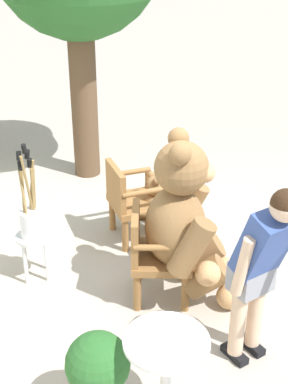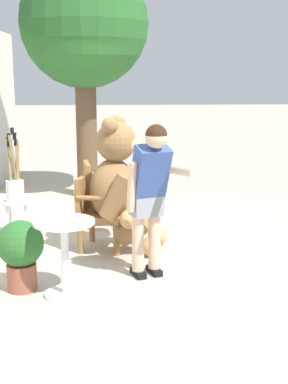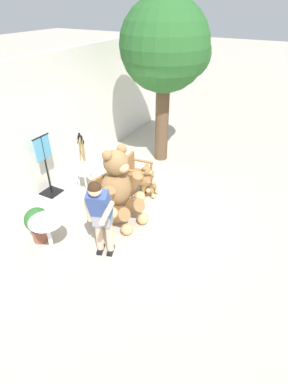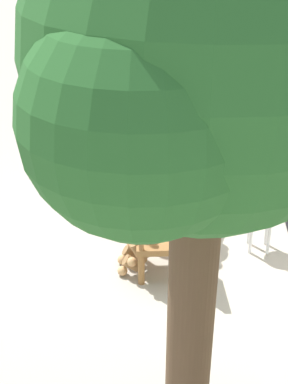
% 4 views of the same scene
% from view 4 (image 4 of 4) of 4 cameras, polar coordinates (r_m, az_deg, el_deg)
% --- Properties ---
extents(ground_plane, '(60.00, 60.00, 0.00)m').
position_cam_4_polar(ground_plane, '(6.33, -1.50, -5.30)').
color(ground_plane, '#B2A899').
extents(wooden_chair_left, '(0.67, 0.64, 0.86)m').
position_cam_4_polar(wooden_chair_left, '(6.49, 2.80, 0.37)').
color(wooden_chair_left, olive).
rests_on(wooden_chair_left, ground).
extents(wooden_chair_right, '(0.62, 0.59, 0.86)m').
position_cam_4_polar(wooden_chair_right, '(5.62, 2.40, -4.48)').
color(wooden_chair_right, olive).
rests_on(wooden_chair_right, ground).
extents(teddy_bear_large, '(0.97, 0.97, 1.55)m').
position_cam_4_polar(teddy_bear_large, '(6.40, 0.54, 2.96)').
color(teddy_bear_large, olive).
rests_on(teddy_bear_large, ground).
extents(teddy_bear_small, '(0.44, 0.43, 0.73)m').
position_cam_4_polar(teddy_bear_small, '(5.68, -0.47, -5.32)').
color(teddy_bear_small, olive).
rests_on(teddy_bear_small, ground).
extents(person_visitor, '(0.69, 0.65, 1.56)m').
position_cam_4_polar(person_visitor, '(7.23, -1.10, 7.43)').
color(person_visitor, black).
rests_on(person_visitor, ground).
extents(white_stool, '(0.34, 0.34, 0.46)m').
position_cam_4_polar(white_stool, '(6.16, 12.31, -3.15)').
color(white_stool, silver).
rests_on(white_stool, ground).
extents(brush_bucket, '(0.22, 0.22, 0.92)m').
position_cam_4_polar(brush_bucket, '(6.00, 12.61, -0.61)').
color(brush_bucket, white).
rests_on(brush_bucket, white_stool).
extents(round_side_table, '(0.56, 0.56, 0.72)m').
position_cam_4_polar(round_side_table, '(7.74, 5.18, 5.01)').
color(round_side_table, white).
rests_on(round_side_table, ground).
extents(patio_tree, '(2.14, 2.04, 3.82)m').
position_cam_4_polar(patio_tree, '(2.97, 5.45, 12.85)').
color(patio_tree, brown).
rests_on(patio_tree, ground).
extents(potted_plant, '(0.44, 0.44, 0.68)m').
position_cam_4_polar(potted_plant, '(7.64, 8.37, 4.06)').
color(potted_plant, brown).
rests_on(potted_plant, ground).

